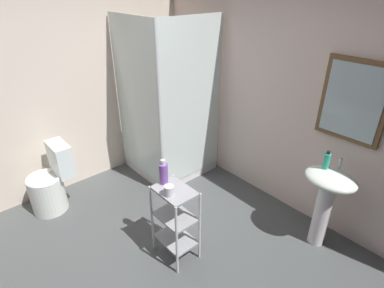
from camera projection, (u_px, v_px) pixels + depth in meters
name	position (u px, v px, depth m)	size (l,w,h in m)	color
ground_plane	(145.00, 279.00, 2.70)	(4.20, 4.20, 0.02)	#494D4D
wall_back	(288.00, 96.00, 3.18)	(4.20, 0.14, 2.50)	beige
wall_left	(42.00, 90.00, 3.34)	(0.10, 4.20, 2.50)	beige
shower_stall	(168.00, 141.00, 3.99)	(0.92, 0.92, 2.00)	white
pedestal_sink	(327.00, 194.00, 2.81)	(0.46, 0.37, 0.81)	white
sink_faucet	(340.00, 163.00, 2.75)	(0.03, 0.03, 0.10)	silver
toilet	(51.00, 184.00, 3.40)	(0.37, 0.49, 0.76)	white
storage_cart	(175.00, 218.00, 2.74)	(0.38, 0.28, 0.74)	silver
hand_soap_bottle	(327.00, 161.00, 2.73)	(0.05, 0.05, 0.17)	#2DBC99
conditioner_bottle_purple	(164.00, 173.00, 2.64)	(0.07, 0.07, 0.23)	#7D4FAD
rinse_cup	(169.00, 191.00, 2.51)	(0.08, 0.08, 0.09)	silver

